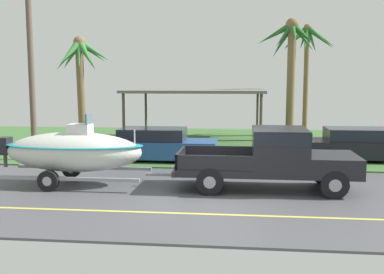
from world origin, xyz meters
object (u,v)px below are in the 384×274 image
object	(u,v)px
carport_awning	(197,92)
palm_tree_mid	(81,63)
palm_tree_near_right	(291,52)
utility_pole	(31,57)
parked_sedan_near	(363,145)
palm_tree_near_left	(307,49)
pickup_truck_towing	(278,156)
parked_sedan_far	(157,145)
boat_on_trailer	(73,151)

from	to	relation	value
carport_awning	palm_tree_mid	bearing A→B (deg)	-155.24
palm_tree_near_right	utility_pole	world-z (taller)	utility_pole
parked_sedan_near	palm_tree_near_left	xyz separation A→B (m)	(-1.27, 8.33, 4.47)
palm_tree_mid	palm_tree_near_left	bearing A→B (deg)	26.09
parked_sedan_near	palm_tree_mid	size ratio (longest dim) A/B	0.87
pickup_truck_towing	utility_pole	distance (m)	11.01
palm_tree_near_left	utility_pole	world-z (taller)	utility_pole
parked_sedan_far	palm_tree_mid	world-z (taller)	palm_tree_mid
boat_on_trailer	parked_sedan_far	xyz separation A→B (m)	(1.90, 4.50, -0.41)
pickup_truck_towing	parked_sedan_far	distance (m)	6.46
palm_tree_near_left	palm_tree_mid	size ratio (longest dim) A/B	1.20
carport_awning	utility_pole	distance (m)	9.09
parked_sedan_far	boat_on_trailer	bearing A→B (deg)	-112.89
boat_on_trailer	carport_awning	bearing A→B (deg)	74.39
pickup_truck_towing	parked_sedan_near	bearing A→B (deg)	54.20
palm_tree_near_left	palm_tree_mid	xyz separation A→B (m)	(-11.67, -5.71, -0.93)
parked_sedan_near	palm_tree_near_right	xyz separation A→B (m)	(-2.45, 5.97, 4.15)
pickup_truck_towing	palm_tree_near_left	distance (m)	14.56
palm_tree_near_right	utility_pole	distance (m)	13.37
pickup_truck_towing	boat_on_trailer	bearing A→B (deg)	-180.00
parked_sedan_near	utility_pole	size ratio (longest dim) A/B	0.58
parked_sedan_near	palm_tree_near_right	world-z (taller)	palm_tree_near_right
palm_tree_near_right	pickup_truck_towing	bearing A→B (deg)	-97.21
palm_tree_mid	pickup_truck_towing	bearing A→B (deg)	-41.55
parked_sedan_far	carport_awning	bearing A→B (deg)	80.20
parked_sedan_near	palm_tree_mid	bearing A→B (deg)	168.55
palm_tree_near_left	palm_tree_near_right	bearing A→B (deg)	-116.65
pickup_truck_towing	boat_on_trailer	size ratio (longest dim) A/B	0.98
parked_sedan_near	palm_tree_near_right	size ratio (longest dim) A/B	0.72
palm_tree_near_left	carport_awning	bearing A→B (deg)	-152.75
carport_awning	utility_pole	size ratio (longest dim) A/B	0.87
parked_sedan_far	palm_tree_near_right	bearing A→B (deg)	48.60
parked_sedan_near	boat_on_trailer	bearing A→B (deg)	-152.60
carport_awning	palm_tree_near_right	size ratio (longest dim) A/B	1.08
utility_pole	pickup_truck_towing	bearing A→B (deg)	-22.48
pickup_truck_towing	carport_awning	xyz separation A→B (m)	(-3.57, 10.54, 1.67)
boat_on_trailer	utility_pole	world-z (taller)	utility_pole
boat_on_trailer	parked_sedan_far	size ratio (longest dim) A/B	1.20
parked_sedan_far	palm_tree_mid	bearing A→B (deg)	141.60
parked_sedan_near	parked_sedan_far	size ratio (longest dim) A/B	1.00
carport_awning	palm_tree_mid	world-z (taller)	palm_tree_mid
pickup_truck_towing	parked_sedan_far	size ratio (longest dim) A/B	1.18
boat_on_trailer	palm_tree_near_right	xyz separation A→B (m)	(7.95, 11.37, 3.74)
carport_awning	palm_tree_near_left	bearing A→B (deg)	27.25
parked_sedan_near	palm_tree_near_right	distance (m)	7.67
parked_sedan_far	palm_tree_near_right	distance (m)	10.05
boat_on_trailer	parked_sedan_near	world-z (taller)	boat_on_trailer
pickup_truck_towing	palm_tree_near_right	world-z (taller)	palm_tree_near_right
pickup_truck_towing	parked_sedan_near	xyz separation A→B (m)	(3.89, 5.39, -0.38)
parked_sedan_far	utility_pole	bearing A→B (deg)	-174.67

